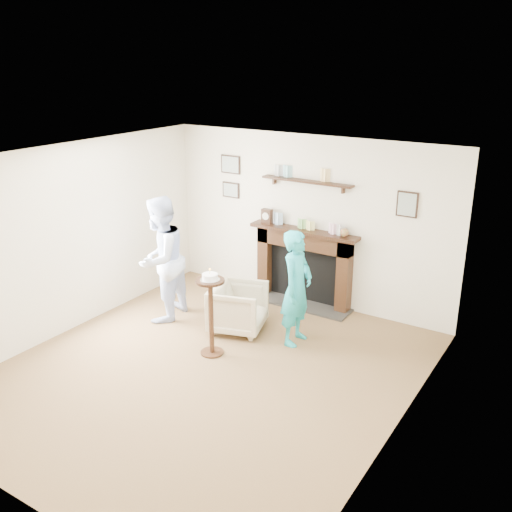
% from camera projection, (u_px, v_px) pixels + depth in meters
% --- Properties ---
extents(ground, '(5.00, 5.00, 0.00)m').
position_uv_depth(ground, '(207.00, 371.00, 6.75)').
color(ground, brown).
rests_on(ground, ground).
extents(room_shell, '(4.54, 5.02, 2.52)m').
position_uv_depth(room_shell, '(238.00, 226.00, 6.76)').
color(room_shell, beige).
rests_on(room_shell, ground).
extents(armchair, '(0.88, 0.87, 0.65)m').
position_uv_depth(armchair, '(239.00, 329.00, 7.78)').
color(armchair, tan).
rests_on(armchair, ground).
extents(man, '(0.79, 0.95, 1.76)m').
position_uv_depth(man, '(164.00, 317.00, 8.14)').
color(man, '#AAB7D4').
rests_on(man, ground).
extents(woman, '(0.39, 0.57, 1.51)m').
position_uv_depth(woman, '(295.00, 341.00, 7.46)').
color(woman, '#21B2BB').
rests_on(woman, ground).
extents(pedestal_table, '(0.36, 0.36, 1.14)m').
position_uv_depth(pedestal_table, '(211.00, 302.00, 6.93)').
color(pedestal_table, black).
rests_on(pedestal_table, ground).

